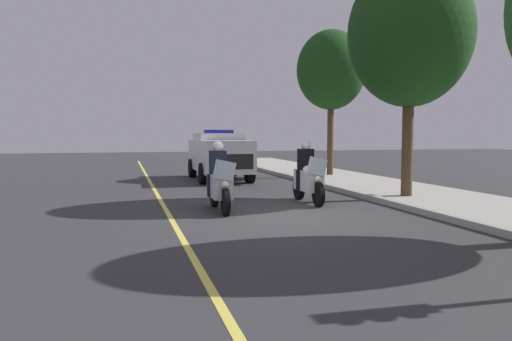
{
  "coord_description": "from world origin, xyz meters",
  "views": [
    {
      "loc": [
        10.95,
        -3.49,
        1.91
      ],
      "look_at": [
        -1.92,
        0.0,
        0.9
      ],
      "focal_mm": 34.55,
      "sensor_mm": 36.0,
      "label": 1
    }
  ],
  "objects_px": {
    "police_suv": "(219,154)",
    "tree_mid_block": "(410,34)",
    "police_motorcycle_lead_right": "(308,177)",
    "police_motorcycle_lead_left": "(219,183)",
    "tree_far_back": "(331,70)"
  },
  "relations": [
    {
      "from": "tree_mid_block",
      "to": "tree_far_back",
      "type": "bearing_deg",
      "value": 173.48
    },
    {
      "from": "police_motorcycle_lead_left",
      "to": "police_suv",
      "type": "distance_m",
      "value": 8.11
    },
    {
      "from": "police_suv",
      "to": "tree_mid_block",
      "type": "bearing_deg",
      "value": 29.88
    },
    {
      "from": "police_suv",
      "to": "tree_mid_block",
      "type": "height_order",
      "value": "tree_mid_block"
    },
    {
      "from": "police_motorcycle_lead_right",
      "to": "tree_mid_block",
      "type": "relative_size",
      "value": 0.32
    },
    {
      "from": "police_motorcycle_lead_right",
      "to": "police_suv",
      "type": "xyz_separation_m",
      "value": [
        -7.21,
        -1.09,
        0.37
      ]
    },
    {
      "from": "police_motorcycle_lead_left",
      "to": "police_motorcycle_lead_right",
      "type": "height_order",
      "value": "same"
    },
    {
      "from": "police_suv",
      "to": "police_motorcycle_lead_left",
      "type": "bearing_deg",
      "value": -10.85
    },
    {
      "from": "police_motorcycle_lead_left",
      "to": "tree_far_back",
      "type": "bearing_deg",
      "value": 141.34
    },
    {
      "from": "police_motorcycle_lead_right",
      "to": "tree_far_back",
      "type": "height_order",
      "value": "tree_far_back"
    },
    {
      "from": "tree_mid_block",
      "to": "tree_far_back",
      "type": "height_order",
      "value": "tree_mid_block"
    },
    {
      "from": "tree_mid_block",
      "to": "tree_far_back",
      "type": "distance_m",
      "value": 7.45
    },
    {
      "from": "police_motorcycle_lead_right",
      "to": "tree_mid_block",
      "type": "distance_m",
      "value": 5.05
    },
    {
      "from": "police_motorcycle_lead_right",
      "to": "tree_mid_block",
      "type": "height_order",
      "value": "tree_mid_block"
    },
    {
      "from": "police_suv",
      "to": "police_motorcycle_lead_right",
      "type": "bearing_deg",
      "value": 8.61
    }
  ]
}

